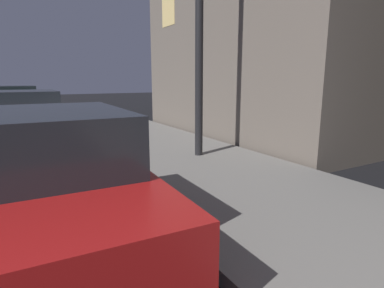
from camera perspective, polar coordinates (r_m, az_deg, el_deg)
The scene contains 3 objects.
car_red at distance 3.57m, azimuth -24.95°, elevation -6.09°, with size 2.05×4.06×1.43m.
car_white at distance 9.24m, azimuth -28.16°, elevation 3.94°, with size 2.14×4.18×1.43m.
car_green at distance 16.04m, azimuth -29.02°, elevation 6.57°, with size 1.96×4.19×1.43m.
Camera 1 is at (2.63, 1.13, 1.72)m, focal length 29.53 mm.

